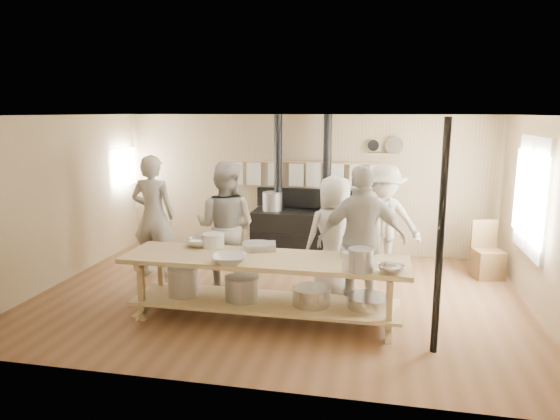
% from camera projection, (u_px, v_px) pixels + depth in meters
% --- Properties ---
extents(ground, '(7.00, 7.00, 0.00)m').
position_uv_depth(ground, '(279.00, 296.00, 7.30)').
color(ground, brown).
rests_on(ground, ground).
extents(room_shell, '(7.00, 7.00, 7.00)m').
position_uv_depth(room_shell, '(279.00, 186.00, 6.99)').
color(room_shell, tan).
rests_on(room_shell, ground).
extents(window_right, '(0.09, 1.50, 1.65)m').
position_uv_depth(window_right, '(532.00, 196.00, 6.92)').
color(window_right, beige).
rests_on(window_right, ground).
extents(left_opening, '(0.00, 0.90, 0.90)m').
position_uv_depth(left_opening, '(124.00, 167.00, 9.58)').
color(left_opening, white).
rests_on(left_opening, ground).
extents(stove, '(1.90, 0.75, 2.60)m').
position_uv_depth(stove, '(301.00, 229.00, 9.24)').
color(stove, black).
rests_on(stove, ground).
extents(towel_rail, '(3.00, 0.04, 0.47)m').
position_uv_depth(towel_rail, '(304.00, 171.00, 9.31)').
color(towel_rail, tan).
rests_on(towel_rail, ground).
extents(back_wall_shelf, '(0.63, 0.14, 0.32)m').
position_uv_depth(back_wall_shelf, '(385.00, 148.00, 8.97)').
color(back_wall_shelf, tan).
rests_on(back_wall_shelf, ground).
extents(prep_table, '(3.60, 0.90, 0.85)m').
position_uv_depth(prep_table, '(264.00, 282.00, 6.34)').
color(prep_table, tan).
rests_on(prep_table, ground).
extents(support_post, '(0.08, 0.08, 2.60)m').
position_uv_depth(support_post, '(440.00, 239.00, 5.35)').
color(support_post, black).
rests_on(support_post, ground).
extents(cook_far_left, '(0.73, 0.48, 1.98)m').
position_uv_depth(cook_far_left, '(154.00, 216.00, 8.06)').
color(cook_far_left, '#9E978C').
rests_on(cook_far_left, ground).
extents(cook_left, '(1.00, 0.82, 1.94)m').
position_uv_depth(cook_left, '(226.00, 227.00, 7.40)').
color(cook_left, '#9E978C').
rests_on(cook_left, ground).
extents(cook_center, '(1.02, 0.89, 1.76)m').
position_uv_depth(cook_center, '(334.00, 236.00, 7.20)').
color(cook_center, '#9E978C').
rests_on(cook_center, ground).
extents(cook_right, '(1.25, 0.77, 1.99)m').
position_uv_depth(cook_right, '(362.00, 241.00, 6.49)').
color(cook_right, '#9E978C').
rests_on(cook_right, ground).
extents(cook_by_window, '(1.23, 0.76, 1.84)m').
position_uv_depth(cook_by_window, '(383.00, 222.00, 7.98)').
color(cook_by_window, '#9E978C').
rests_on(cook_by_window, ground).
extents(chair, '(0.52, 0.52, 0.92)m').
position_uv_depth(chair, '(487.00, 261.00, 8.09)').
color(chair, brown).
rests_on(chair, ground).
extents(bowl_white_a, '(0.51, 0.51, 0.10)m').
position_uv_depth(bowl_white_a, '(229.00, 259.00, 6.01)').
color(bowl_white_a, white).
rests_on(bowl_white_a, prep_table).
extents(bowl_steel_a, '(0.45, 0.45, 0.11)m').
position_uv_depth(bowl_steel_a, '(199.00, 242.00, 6.77)').
color(bowl_steel_a, silver).
rests_on(bowl_steel_a, prep_table).
extents(bowl_white_b, '(0.44, 0.44, 0.09)m').
position_uv_depth(bowl_white_b, '(256.00, 246.00, 6.62)').
color(bowl_white_b, white).
rests_on(bowl_white_b, prep_table).
extents(bowl_steel_b, '(0.31, 0.31, 0.09)m').
position_uv_depth(bowl_steel_b, '(391.00, 269.00, 5.64)').
color(bowl_steel_b, silver).
rests_on(bowl_steel_b, prep_table).
extents(roasting_pan, '(0.47, 0.36, 0.09)m').
position_uv_depth(roasting_pan, '(260.00, 246.00, 6.61)').
color(roasting_pan, '#B2B2B7').
rests_on(roasting_pan, prep_table).
extents(mixing_bowl_large, '(0.43, 0.43, 0.13)m').
position_uv_depth(mixing_bowl_large, '(357.00, 252.00, 6.26)').
color(mixing_bowl_large, silver).
rests_on(mixing_bowl_large, prep_table).
extents(bucket_galv, '(0.37, 0.37, 0.27)m').
position_uv_depth(bucket_galv, '(361.00, 260.00, 5.69)').
color(bucket_galv, gray).
rests_on(bucket_galv, prep_table).
extents(deep_bowl_enamel, '(0.35, 0.35, 0.18)m').
position_uv_depth(deep_bowl_enamel, '(213.00, 240.00, 6.72)').
color(deep_bowl_enamel, white).
rests_on(deep_bowl_enamel, prep_table).
extents(pitcher, '(0.18, 0.18, 0.21)m').
position_uv_depth(pitcher, '(348.00, 261.00, 5.73)').
color(pitcher, white).
rests_on(pitcher, prep_table).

